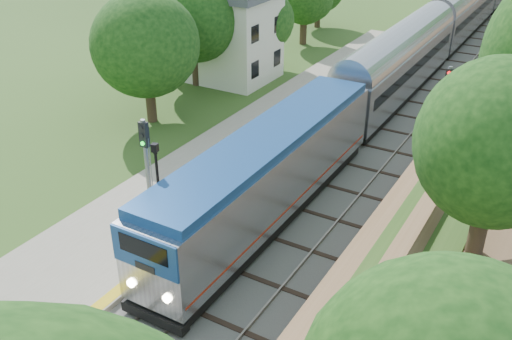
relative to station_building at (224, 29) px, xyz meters
The scene contains 8 objects.
trackbed 34.24m from the station_building, 61.93° to the left, with size 9.50×170.00×0.28m.
platform 16.99m from the station_building, 57.86° to the right, with size 6.40×68.00×0.38m, color gray.
yellow_stripe 18.58m from the station_building, 50.24° to the right, with size 0.55×68.00×0.01m, color gold.
station_building is the anchor object (origin of this frame).
trees_behind_platform 9.76m from the station_building, 73.13° to the right, with size 7.82×53.32×7.21m.
lamppost_far 23.48m from the station_building, 64.31° to the right, with size 0.43×0.43×4.39m.
signal_platform 25.31m from the station_building, 63.99° to the right, with size 0.37×0.30×6.37m.
signal_farside 22.38m from the station_building, 25.54° to the right, with size 0.37×0.29×6.72m.
Camera 1 is at (11.87, -8.76, 15.79)m, focal length 40.00 mm.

